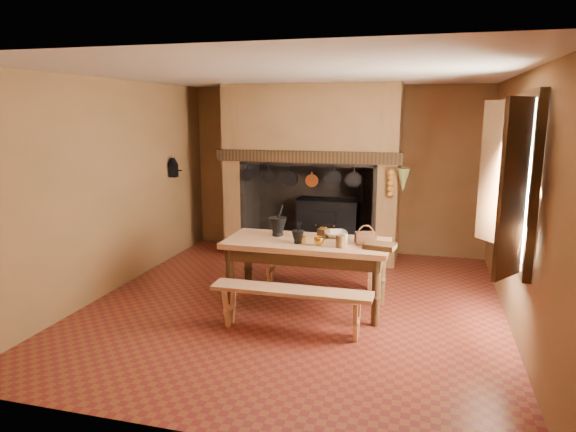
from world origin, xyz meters
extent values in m
plane|color=#622D17|center=(0.00, 0.00, 0.00)|extent=(5.50, 5.50, 0.00)
plane|color=silver|center=(0.00, 0.00, 2.80)|extent=(5.50, 5.50, 0.00)
cube|color=brown|center=(0.00, 2.75, 1.40)|extent=(5.00, 0.02, 2.80)
cube|color=brown|center=(-2.50, 0.00, 1.40)|extent=(0.02, 5.50, 2.80)
cube|color=brown|center=(2.50, 0.00, 1.40)|extent=(0.02, 5.50, 2.80)
cube|color=brown|center=(0.00, -2.75, 1.40)|extent=(5.00, 0.02, 2.80)
cube|color=brown|center=(-1.55, 2.30, 1.40)|extent=(0.30, 0.90, 2.80)
cube|color=brown|center=(0.95, 2.30, 1.40)|extent=(0.30, 0.90, 2.80)
cube|color=brown|center=(-0.30, 2.30, 2.20)|extent=(2.20, 0.90, 1.20)
cube|color=black|center=(-0.30, 1.90, 1.69)|extent=(2.95, 0.22, 0.18)
cube|color=black|center=(-0.30, 2.72, 0.80)|extent=(2.20, 0.06, 1.60)
cube|color=black|center=(-0.30, 2.30, 0.01)|extent=(2.20, 0.90, 0.02)
cube|color=black|center=(-0.05, 2.45, 0.45)|extent=(1.00, 0.50, 0.90)
cube|color=black|center=(-0.05, 2.43, 0.92)|extent=(1.04, 0.54, 0.04)
cube|color=black|center=(-0.05, 2.19, 0.55)|extent=(0.35, 0.02, 0.45)
cylinder|color=black|center=(0.50, 2.45, 1.25)|extent=(0.10, 0.10, 0.70)
cylinder|color=gold|center=(-0.20, 2.17, 0.55)|extent=(0.03, 0.03, 0.03)
cylinder|color=gold|center=(0.10, 2.17, 0.55)|extent=(0.03, 0.03, 0.03)
cylinder|color=gold|center=(-1.05, 2.30, 0.10)|extent=(0.40, 0.40, 0.20)
cylinder|color=gold|center=(-1.00, 2.05, 0.09)|extent=(0.34, 0.34, 0.18)
cube|color=black|center=(-1.25, 2.40, 0.08)|extent=(0.18, 0.18, 0.16)
cone|color=olive|center=(1.18, 1.79, 1.38)|extent=(0.20, 0.20, 0.35)
cube|color=white|center=(2.48, -0.40, 1.70)|extent=(0.02, 1.00, 1.60)
cube|color=#392112|center=(2.45, -0.40, 2.54)|extent=(0.08, 1.16, 0.08)
cube|color=#392112|center=(2.45, -0.40, 0.86)|extent=(0.08, 1.16, 0.08)
cube|color=#392112|center=(2.25, -1.08, 1.70)|extent=(0.29, 0.39, 1.60)
cube|color=#392112|center=(2.25, 0.28, 1.70)|extent=(0.29, 0.39, 1.60)
cube|color=black|center=(-2.42, 1.55, 1.45)|extent=(0.12, 0.12, 0.22)
cone|color=black|center=(-2.42, 1.55, 1.60)|extent=(0.16, 0.16, 0.10)
cylinder|color=black|center=(-2.33, 1.55, 1.45)|extent=(0.12, 0.02, 0.02)
cube|color=tan|center=(0.16, -0.06, 0.82)|extent=(1.96, 0.87, 0.07)
cube|color=#392112|center=(0.16, -0.06, 0.71)|extent=(1.83, 0.74, 0.15)
cylinder|color=#392112|center=(-0.71, -0.38, 0.39)|extent=(0.10, 0.10, 0.79)
cylinder|color=#392112|center=(1.03, -0.38, 0.39)|extent=(0.10, 0.10, 0.79)
cylinder|color=#392112|center=(-0.71, 0.27, 0.39)|extent=(0.10, 0.10, 0.79)
cylinder|color=#392112|center=(1.03, 0.27, 0.39)|extent=(0.10, 0.10, 0.79)
cube|color=tan|center=(0.16, -0.80, 0.47)|extent=(1.76, 0.31, 0.04)
cube|color=tan|center=(0.16, 0.71, 0.46)|extent=(1.72, 0.30, 0.04)
cylinder|color=black|center=(-0.25, 0.09, 0.87)|extent=(0.14, 0.14, 0.04)
cone|color=black|center=(-0.25, 0.09, 0.99)|extent=(0.23, 0.23, 0.19)
cylinder|color=black|center=(-0.22, 0.09, 1.15)|extent=(0.09, 0.04, 0.19)
cylinder|color=black|center=(0.09, -0.21, 0.86)|extent=(0.09, 0.09, 0.03)
cone|color=black|center=(0.09, -0.21, 0.94)|extent=(0.15, 0.15, 0.13)
cylinder|color=black|center=(0.10, -0.21, 1.05)|extent=(0.06, 0.02, 0.12)
cube|color=#392112|center=(0.33, 0.13, 0.91)|extent=(0.15, 0.15, 0.12)
cylinder|color=gold|center=(0.33, 0.13, 0.98)|extent=(0.09, 0.09, 0.03)
cylinder|color=black|center=(0.38, 0.13, 1.01)|extent=(0.10, 0.06, 0.03)
cylinder|color=gold|center=(0.14, -0.18, 0.89)|extent=(0.07, 0.07, 0.08)
cylinder|color=gold|center=(0.31, 0.20, 0.90)|extent=(0.11, 0.11, 0.10)
imported|color=#C1B795|center=(0.46, 0.21, 0.89)|extent=(0.38, 0.38, 0.07)
cylinder|color=#51361E|center=(0.60, -0.26, 0.92)|extent=(0.12, 0.12, 0.14)
cylinder|color=beige|center=(0.62, -0.12, 0.92)|extent=(0.10, 0.10, 0.13)
cube|color=#522C18|center=(0.86, -0.02, 0.92)|extent=(0.27, 0.23, 0.13)
torus|color=#522C18|center=(0.86, -0.02, 0.98)|extent=(0.19, 0.07, 0.19)
cube|color=#392112|center=(1.04, -0.19, 0.88)|extent=(0.38, 0.30, 0.06)
imported|color=gold|center=(0.35, -0.24, 0.90)|extent=(0.14, 0.14, 0.10)
camera|label=1|loc=(1.51, -5.89, 2.37)|focal=32.00mm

